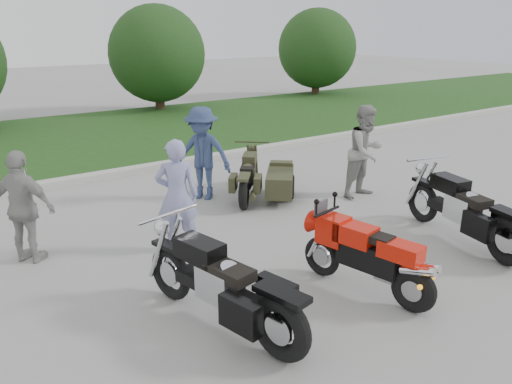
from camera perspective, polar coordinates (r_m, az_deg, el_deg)
ground at (r=6.93m, az=6.01°, el=-9.28°), size 80.00×80.00×0.00m
curb at (r=11.77m, az=-13.37°, el=2.51°), size 60.00×0.30×0.15m
grass_strip at (r=15.61m, az=-19.15°, el=5.85°), size 60.00×8.00×0.14m
tree_mid_right at (r=19.83m, az=-11.24°, el=15.21°), size 3.60×3.60×4.00m
tree_far_right at (r=24.22m, az=6.98°, el=15.96°), size 3.60×3.60×4.00m
sportbike_red at (r=6.36m, az=12.76°, el=-7.05°), size 0.59×1.86×0.89m
cruiser_left at (r=5.54m, az=-3.35°, el=-11.12°), size 0.77×2.44×0.95m
cruiser_right at (r=8.27m, az=23.02°, el=-2.30°), size 0.72×2.46×0.96m
cruiser_sidecar at (r=9.65m, az=1.23°, el=1.36°), size 1.71×1.89×0.80m
person_stripe at (r=7.38m, az=-8.99°, el=-0.43°), size 0.74×0.66×1.70m
person_grey at (r=9.90m, az=12.44°, el=4.54°), size 0.94×0.76×1.80m
person_denim at (r=9.59m, az=-6.17°, el=4.39°), size 1.24×1.32×1.79m
person_back at (r=7.66m, az=-25.00°, el=-1.60°), size 0.92×0.98×1.63m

